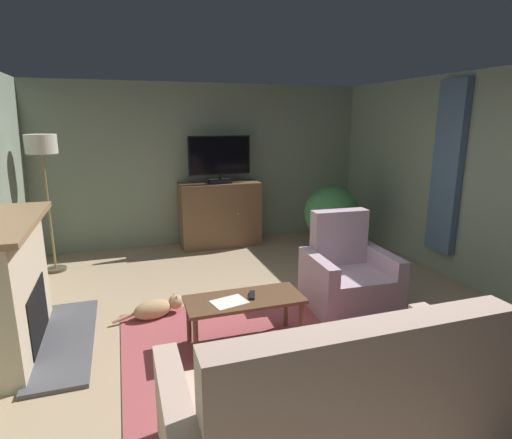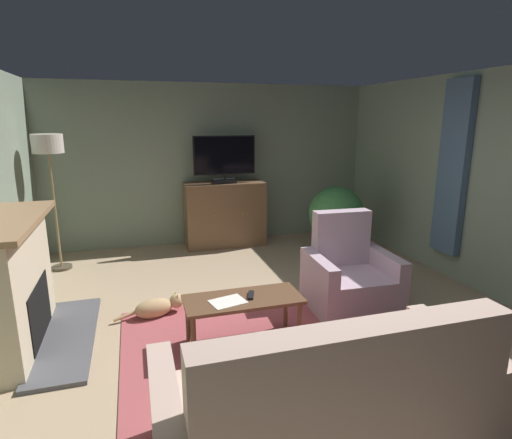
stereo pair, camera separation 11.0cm
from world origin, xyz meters
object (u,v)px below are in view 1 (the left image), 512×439
(fireplace, at_px, (7,290))
(coffee_table, at_px, (244,304))
(folded_newspaper, at_px, (229,302))
(armchair_facing_sofa, at_px, (348,277))
(floor_lamp, at_px, (42,156))
(potted_plant_on_hearth_side, at_px, (331,216))
(tv_remote, at_px, (252,295))
(cat, at_px, (157,308))
(tv_cabinet, at_px, (220,216))
(sofa_floral, at_px, (338,407))
(television, at_px, (220,158))

(fireplace, height_order, coffee_table, fireplace)
(folded_newspaper, relative_size, armchair_facing_sofa, 0.29)
(floor_lamp, bearing_deg, potted_plant_on_hearth_side, -6.92)
(tv_remote, distance_m, cat, 1.17)
(coffee_table, relative_size, potted_plant_on_hearth_side, 1.01)
(fireplace, height_order, tv_cabinet, fireplace)
(potted_plant_on_hearth_side, relative_size, floor_lamp, 0.57)
(coffee_table, distance_m, sofa_floral, 1.43)
(fireplace, xyz_separation_m, coffee_table, (2.00, -0.56, -0.17))
(sofa_floral, height_order, potted_plant_on_hearth_side, potted_plant_on_hearth_side)
(fireplace, bearing_deg, cat, 10.31)
(fireplace, xyz_separation_m, tv_remote, (2.08, -0.54, -0.11))
(sofa_floral, xyz_separation_m, floor_lamp, (-2.09, 4.05, 1.23))
(television, relative_size, tv_remote, 5.77)
(tv_remote, bearing_deg, floor_lamp, 56.38)
(television, xyz_separation_m, folded_newspaper, (-0.67, -3.10, -0.97))
(coffee_table, height_order, folded_newspaper, folded_newspaper)
(fireplace, relative_size, tv_remote, 9.47)
(coffee_table, relative_size, sofa_floral, 0.51)
(potted_plant_on_hearth_side, bearing_deg, tv_cabinet, 148.02)
(tv_cabinet, relative_size, television, 1.31)
(television, relative_size, floor_lamp, 0.53)
(cat, distance_m, floor_lamp, 2.64)
(coffee_table, relative_size, armchair_facing_sofa, 1.03)
(tv_cabinet, relative_size, folded_newspaper, 4.27)
(television, bearing_deg, fireplace, -135.20)
(fireplace, distance_m, television, 3.64)
(television, distance_m, sofa_floral, 4.61)
(fireplace, relative_size, television, 1.64)
(cat, height_order, floor_lamp, floor_lamp)
(potted_plant_on_hearth_side, height_order, cat, potted_plant_on_hearth_side)
(sofa_floral, distance_m, potted_plant_on_hearth_side, 4.04)
(tv_cabinet, height_order, folded_newspaper, tv_cabinet)
(tv_cabinet, height_order, floor_lamp, floor_lamp)
(television, xyz_separation_m, armchair_facing_sofa, (0.81, -2.62, -1.10))
(tv_remote, bearing_deg, potted_plant_on_hearth_side, -23.23)
(fireplace, bearing_deg, potted_plant_on_hearth_side, 21.66)
(armchair_facing_sofa, distance_m, cat, 2.09)
(fireplace, height_order, folded_newspaper, fireplace)
(floor_lamp, bearing_deg, tv_remote, -52.74)
(television, relative_size, cat, 1.34)
(floor_lamp, bearing_deg, coffee_table, -53.97)
(tv_cabinet, distance_m, floor_lamp, 2.70)
(sofa_floral, bearing_deg, coffee_table, 96.79)
(television, xyz_separation_m, tv_remote, (-0.44, -3.04, -0.96))
(tv_cabinet, relative_size, floor_lamp, 0.69)
(fireplace, relative_size, sofa_floral, 0.78)
(sofa_floral, xyz_separation_m, potted_plant_on_hearth_side, (1.86, 3.57, 0.26))
(cat, bearing_deg, tv_remote, -44.01)
(fireplace, relative_size, coffee_table, 1.51)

